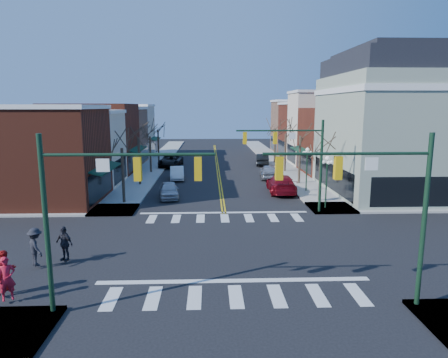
{
  "coord_description": "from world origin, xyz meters",
  "views": [
    {
      "loc": [
        -1.12,
        -22.38,
        8.18
      ],
      "look_at": [
        -0.02,
        7.11,
        2.8
      ],
      "focal_mm": 32.0,
      "sensor_mm": 36.0,
      "label": 1
    }
  ],
  "objects": [
    {
      "name": "car_right_mid",
      "position": [
        5.71,
        22.52,
        0.82
      ],
      "size": [
        2.3,
        4.97,
        1.65
      ],
      "primitive_type": "imported",
      "rotation": [
        0.0,
        0.0,
        3.07
      ],
      "color": "#ABACB0",
      "rests_on": "ground"
    },
    {
      "name": "tree_left_a",
      "position": [
        -8.4,
        11.0,
        2.38
      ],
      "size": [
        0.24,
        0.24,
        4.76
      ],
      "primitive_type": "cylinder",
      "color": "#382B21",
      "rests_on": "ground"
    },
    {
      "name": "tree_right_b",
      "position": [
        8.4,
        19.0,
        2.59
      ],
      "size": [
        0.24,
        0.24,
        5.18
      ],
      "primitive_type": "cylinder",
      "color": "#382B21",
      "rests_on": "ground"
    },
    {
      "name": "pedestrian_dark_a",
      "position": [
        -8.79,
        -2.05,
        1.08
      ],
      "size": [
        1.18,
        0.9,
        1.86
      ],
      "primitive_type": "imported",
      "rotation": [
        0.0,
        0.0,
        -0.47
      ],
      "color": "black",
      "rests_on": "sidewalk_left"
    },
    {
      "name": "tree_right_d",
      "position": [
        8.4,
        35.0,
        2.48
      ],
      "size": [
        0.24,
        0.24,
        4.97
      ],
      "primitive_type": "cylinder",
      "color": "#382B21",
      "rests_on": "ground"
    },
    {
      "name": "tree_left_b",
      "position": [
        -8.4,
        19.0,
        2.52
      ],
      "size": [
        0.24,
        0.24,
        5.04
      ],
      "primitive_type": "cylinder",
      "color": "#382B21",
      "rests_on": "ground"
    },
    {
      "name": "car_left_mid",
      "position": [
        -4.8,
        22.47,
        0.72
      ],
      "size": [
        1.88,
        4.47,
        1.44
      ],
      "primitive_type": "imported",
      "rotation": [
        0.0,
        0.0,
        0.08
      ],
      "color": "silver",
      "rests_on": "ground"
    },
    {
      "name": "car_right_far",
      "position": [
        6.4,
        33.43,
        0.8
      ],
      "size": [
        2.16,
        4.98,
        1.59
      ],
      "primitive_type": "imported",
      "rotation": [
        0.0,
        0.0,
        3.04
      ],
      "color": "black",
      "rests_on": "ground"
    },
    {
      "name": "car_left_far",
      "position": [
        -6.4,
        32.18,
        0.85
      ],
      "size": [
        3.19,
        6.26,
        1.69
      ],
      "primitive_type": "imported",
      "rotation": [
        0.0,
        0.0,
        -0.06
      ],
      "color": "black",
      "rests_on": "ground"
    },
    {
      "name": "tree_right_a",
      "position": [
        8.4,
        11.0,
        2.31
      ],
      "size": [
        0.24,
        0.24,
        4.62
      ],
      "primitive_type": "cylinder",
      "color": "#382B21",
      "rests_on": "ground"
    },
    {
      "name": "traffic_mast_near_right",
      "position": [
        5.55,
        -7.4,
        4.71
      ],
      "size": [
        6.6,
        0.28,
        7.2
      ],
      "color": "#14331E",
      "rests_on": "ground"
    },
    {
      "name": "bldg_left_brick_b",
      "position": [
        -15.5,
        27.5,
        4.25
      ],
      "size": [
        10.0,
        9.0,
        8.5
      ],
      "primitive_type": "cube",
      "color": "maroon",
      "rests_on": "ground"
    },
    {
      "name": "bldg_left_stucco_a",
      "position": [
        -15.5,
        19.5,
        3.75
      ],
      "size": [
        10.0,
        7.0,
        7.5
      ],
      "primitive_type": "cube",
      "color": "beige",
      "rests_on": "ground"
    },
    {
      "name": "lamppost_corner",
      "position": [
        8.2,
        8.5,
        2.96
      ],
      "size": [
        0.36,
        0.36,
        4.33
      ],
      "color": "#14331E",
      "rests_on": "ground"
    },
    {
      "name": "bldg_right_brick_b",
      "position": [
        15.5,
        41.0,
        4.25
      ],
      "size": [
        10.0,
        8.0,
        8.5
      ],
      "primitive_type": "cube",
      "color": "maroon",
      "rests_on": "ground"
    },
    {
      "name": "lamppost_midblock",
      "position": [
        8.2,
        15.0,
        2.96
      ],
      "size": [
        0.36,
        0.36,
        4.33
      ],
      "color": "#14331E",
      "rests_on": "ground"
    },
    {
      "name": "tree_left_c",
      "position": [
        -8.4,
        27.0,
        2.27
      ],
      "size": [
        0.24,
        0.24,
        4.55
      ],
      "primitive_type": "cylinder",
      "color": "#382B21",
      "rests_on": "ground"
    },
    {
      "name": "traffic_mast_far_right",
      "position": [
        5.55,
        7.4,
        4.71
      ],
      "size": [
        6.6,
        0.28,
        7.2
      ],
      "color": "#14331E",
      "rests_on": "ground"
    },
    {
      "name": "tree_right_c",
      "position": [
        8.4,
        27.0,
        2.42
      ],
      "size": [
        0.24,
        0.24,
        4.83
      ],
      "primitive_type": "cylinder",
      "color": "#382B21",
      "rests_on": "ground"
    },
    {
      "name": "sidewalk_left",
      "position": [
        -8.75,
        20.0,
        0.07
      ],
      "size": [
        3.5,
        70.0,
        0.15
      ],
      "primitive_type": "cube",
      "color": "#9E9B93",
      "rests_on": "ground"
    },
    {
      "name": "bldg_left_brick_a",
      "position": [
        -15.5,
        11.75,
        4.0
      ],
      "size": [
        10.0,
        8.5,
        8.0
      ],
      "primitive_type": "cube",
      "color": "maroon",
      "rests_on": "ground"
    },
    {
      "name": "pedestrian_dark_b",
      "position": [
        -10.0,
        -2.7,
        1.14
      ],
      "size": [
        1.4,
        1.44,
        1.98
      ],
      "primitive_type": "imported",
      "rotation": [
        0.0,
        0.0,
        2.3
      ],
      "color": "black",
      "rests_on": "sidewalk_left"
    },
    {
      "name": "bldg_left_tan",
      "position": [
        -15.5,
        35.75,
        3.9
      ],
      "size": [
        10.0,
        7.5,
        7.8
      ],
      "primitive_type": "cube",
      "color": "#946A51",
      "rests_on": "ground"
    },
    {
      "name": "bldg_right_tan",
      "position": [
        15.5,
        49.0,
        4.5
      ],
      "size": [
        10.0,
        8.0,
        9.0
      ],
      "primitive_type": "cube",
      "color": "#946A51",
      "rests_on": "ground"
    },
    {
      "name": "tree_left_d",
      "position": [
        -8.4,
        35.0,
        2.45
      ],
      "size": [
        0.24,
        0.24,
        4.9
      ],
      "primitive_type": "cylinder",
      "color": "#382B21",
      "rests_on": "ground"
    },
    {
      "name": "car_left_near",
      "position": [
        -4.8,
        13.11,
        0.72
      ],
      "size": [
        2.21,
        4.41,
        1.44
      ],
      "primitive_type": "imported",
      "rotation": [
        0.0,
        0.0,
        0.12
      ],
      "color": "#ACACB1",
      "rests_on": "ground"
    },
    {
      "name": "pedestrian_red_b",
      "position": [
        -10.0,
        -5.71,
        1.11
      ],
      "size": [
        1.08,
        1.16,
        1.92
      ],
      "primitive_type": "imported",
      "rotation": [
        0.0,
        0.0,
        1.09
      ],
      "color": "#AA1212",
      "rests_on": "sidewalk_left"
    },
    {
      "name": "traffic_mast_near_left",
      "position": [
        -5.55,
        -7.4,
        4.71
      ],
      "size": [
        6.6,
        0.28,
        7.2
      ],
      "color": "#14331E",
      "rests_on": "ground"
    },
    {
      "name": "bldg_left_stucco_b",
      "position": [
        -15.5,
        43.5,
        4.1
      ],
      "size": [
        10.0,
        8.0,
        8.2
      ],
      "primitive_type": "cube",
      "color": "beige",
      "rests_on": "ground"
    },
    {
      "name": "pedestrian_red_a",
      "position": [
        -9.63,
        -6.4,
        1.09
      ],
      "size": [
        0.82,
        0.73,
        1.88
      ],
      "primitive_type": "imported",
      "rotation": [
        0.0,
        0.0,
        0.52
      ],
      "color": "#B51327",
      "rests_on": "sidewalk_left"
    },
    {
      "name": "bldg_right_brick_a",
      "position": [
        15.5,
        25.75,
        4.0
      ],
      "size": [
        10.0,
        8.5,
        8.0
      ],
      "primitive_type": "cube",
      "color": "maroon",
      "rests_on": "ground"
    },
    {
      "name": "sidewalk_right",
      "position": [
        8.75,
        20.0,
        0.07
      ],
      "size": [
        3.5,
        70.0,
        0.15
      ],
      "primitive_type": "cube",
      "color": "#9E9B93",
      "rests_on": "ground"
    },
    {
      "name": "victorian_corner",
      "position": [
        16.5,
        14.5,
        6.66
      ],
      "size": [
        12.25,
        14.25,
        13.3
      ],
      "color": "gray",
      "rests_on": "ground"
    },
    {
      "name": "bldg_right_stucco",
      "position": [
        15.5,
        33.5,
        5.0
      ],
      "size": [
        10.0,
        7.0,
        10.0
      ],
      "primitive_type": "cube",
      "color": "beige",
      "rests_on": "ground"
    },
    {
      "name": "car_right_near",
      "position": [
        5.76,
        14.95,
        0.86
      ],
      "size": [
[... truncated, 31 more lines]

